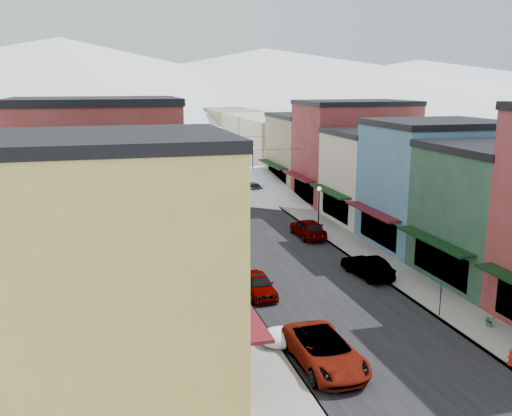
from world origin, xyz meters
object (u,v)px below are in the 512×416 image
car_silver_sedan (258,284)px  fire_hydrant (512,357)px  car_green_sedan (367,266)px  trash_can (320,229)px  car_dark_hatch (196,206)px  streetlamp_near (319,204)px  car_white_suv (325,351)px

car_silver_sedan → fire_hydrant: size_ratio=5.14×
car_green_sedan → fire_hydrant: size_ratio=5.51×
fire_hydrant → trash_can: (0.02, 25.18, 0.05)m
car_silver_sedan → fire_hydrant: (9.30, -12.45, -0.20)m
fire_hydrant → car_dark_hatch: bearing=104.4°
car_silver_sedan → car_dark_hatch: size_ratio=0.84×
car_silver_sedan → trash_can: size_ratio=5.11×
car_dark_hatch → car_green_sedan: size_ratio=1.10×
car_green_sedan → trash_can: car_green_sedan is taller
trash_can → car_dark_hatch: bearing=129.5°
car_dark_hatch → fire_hydrant: 37.78m
car_silver_sedan → fire_hydrant: bearing=-54.1°
streetlamp_near → car_white_suv: bearing=-110.6°
car_white_suv → car_green_sedan: car_white_suv is taller
car_white_suv → fire_hydrant: bearing=-17.7°
car_white_suv → fire_hydrant: 9.06m
car_silver_sedan → car_green_sedan: (8.40, 1.42, 0.03)m
car_silver_sedan → car_dark_hatch: bearing=89.4°
car_white_suv → trash_can: 24.30m
car_dark_hatch → streetlamp_near: size_ratio=1.21×
car_green_sedan → streetlamp_near: size_ratio=1.10×
car_dark_hatch → trash_can: size_ratio=6.04×
trash_can → fire_hydrant: bearing=-90.0°
car_white_suv → car_silver_sedan: bearing=91.8°
trash_can → streetlamp_near: 2.28m
car_white_suv → streetlamp_near: streetlamp_near is taller
car_silver_sedan → car_dark_hatch: 24.14m
fire_hydrant → trash_can: trash_can is taller
fire_hydrant → streetlamp_near: bearing=90.0°
car_silver_sedan → car_green_sedan: size_ratio=0.93×
fire_hydrant → streetlamp_near: (0.01, 25.67, 2.27)m
car_white_suv → car_dark_hatch: size_ratio=1.16×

